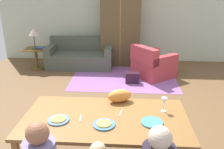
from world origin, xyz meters
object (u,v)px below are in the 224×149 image
(plate_near_man, at_px, (58,120))
(handbag, at_px, (132,78))
(book_upper, at_px, (40,47))
(armchair, at_px, (152,65))
(cat, at_px, (120,96))
(wine_glass, at_px, (164,102))
(plate_near_child, at_px, (104,125))
(plate_near_woman, at_px, (152,122))
(book_lower, at_px, (42,48))
(armoire, at_px, (121,28))
(dining_table, at_px, (106,122))
(couch, at_px, (80,56))
(side_table, at_px, (36,56))
(table_lamp, at_px, (33,33))

(plate_near_man, relative_size, handbag, 0.78)
(book_upper, height_order, handbag, book_upper)
(armchair, bearing_deg, handbag, -137.32)
(cat, xyz_separation_m, book_upper, (-2.27, 3.38, -0.22))
(wine_glass, bearing_deg, cat, 157.08)
(plate_near_child, relative_size, armchair, 0.21)
(plate_near_woman, xyz_separation_m, book_upper, (-2.65, 3.90, -0.15))
(book_lower, bearing_deg, armoire, 17.35)
(dining_table, height_order, plate_near_man, plate_near_man)
(cat, bearing_deg, plate_near_man, -161.63)
(plate_near_child, height_order, couch, couch)
(dining_table, relative_size, side_table, 3.35)
(cat, bearing_deg, armoire, 72.16)
(wine_glass, xyz_separation_m, table_lamp, (-2.98, 3.65, 0.12))
(armchair, bearing_deg, cat, -103.68)
(dining_table, relative_size, armoire, 0.92)
(armchair, bearing_deg, table_lamp, 172.20)
(book_lower, bearing_deg, table_lamp, 176.39)
(handbag, bearing_deg, book_upper, 160.91)
(plate_near_man, relative_size, couch, 0.14)
(plate_near_man, height_order, couch, couch)
(plate_near_child, height_order, plate_near_woman, same)
(dining_table, xyz_separation_m, book_lower, (-2.07, 3.82, -0.10))
(armoire, height_order, side_table, armoire)
(plate_near_man, height_order, plate_near_child, same)
(side_table, height_order, book_upper, book_upper)
(plate_near_man, relative_size, armoire, 0.12)
(plate_near_child, relative_size, couch, 0.14)
(side_table, distance_m, handbag, 2.81)
(armchair, distance_m, book_lower, 2.99)
(plate_near_woman, relative_size, armchair, 0.21)
(dining_table, height_order, table_lamp, table_lamp)
(plate_near_child, xyz_separation_m, book_lower, (-2.07, 4.00, -0.18))
(table_lamp, bearing_deg, handbag, -18.74)
(wine_glass, height_order, cat, wine_glass)
(plate_near_man, bearing_deg, couch, 97.53)
(armchair, height_order, table_lamp, table_lamp)
(plate_near_man, height_order, handbag, plate_near_man)
(book_upper, bearing_deg, handbag, -19.09)
(plate_near_woman, xyz_separation_m, wine_glass, (0.16, 0.28, 0.12))
(plate_near_man, xyz_separation_m, wine_glass, (1.23, 0.30, 0.12))
(wine_glass, xyz_separation_m, couch, (-1.79, 3.91, -0.59))
(dining_table, distance_m, plate_near_woman, 0.55)
(book_upper, xyz_separation_m, handbag, (2.49, -0.86, -0.49))
(wine_glass, bearing_deg, plate_near_man, -166.32)
(wine_glass, height_order, book_upper, wine_glass)
(plate_near_woman, xyz_separation_m, armchair, (0.34, 3.50, -0.45))
(plate_near_woman, distance_m, handbag, 3.11)
(plate_near_man, xyz_separation_m, book_upper, (-1.59, 3.92, -0.15))
(cat, bearing_deg, table_lamp, 105.87)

